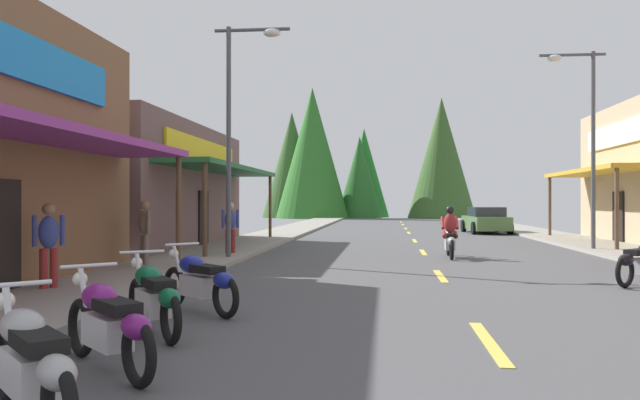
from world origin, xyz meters
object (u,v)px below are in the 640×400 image
at_px(motorcycle_parked_left_2, 153,296).
at_px(pedestrian_waiting, 49,241).
at_px(streetlamp_left, 240,110).
at_px(streetlamp_right, 583,123).
at_px(motorcycle_parked_left_1, 108,323).
at_px(pedestrian_by_shop, 144,229).
at_px(pedestrian_browsing, 230,225).
at_px(motorcycle_parked_left_0, 30,362).
at_px(rider_cruising_lead, 450,236).
at_px(parked_car_curbside, 486,220).
at_px(motorcycle_parked_left_3, 200,281).

distance_m(motorcycle_parked_left_2, pedestrian_waiting, 4.49).
relative_size(streetlamp_left, streetlamp_right, 0.99).
relative_size(motorcycle_parked_left_1, pedestrian_by_shop, 0.93).
relative_size(streetlamp_right, pedestrian_browsing, 4.02).
distance_m(motorcycle_parked_left_0, rider_cruising_lead, 15.51).
distance_m(pedestrian_by_shop, pedestrian_waiting, 4.40).
bearing_deg(streetlamp_right, parked_car_curbside, 95.83).
distance_m(motorcycle_parked_left_3, rider_cruising_lead, 10.98).
xyz_separation_m(streetlamp_left, pedestrian_by_shop, (-1.90, -2.30, -3.32)).
xyz_separation_m(motorcycle_parked_left_2, parked_car_curbside, (8.31, 26.78, 0.20)).
bearing_deg(pedestrian_browsing, parked_car_curbside, -69.65).
relative_size(motorcycle_parked_left_1, pedestrian_browsing, 0.96).
bearing_deg(pedestrian_by_shop, parked_car_curbside, 14.65).
relative_size(motorcycle_parked_left_3, pedestrian_by_shop, 0.96).
bearing_deg(motorcycle_parked_left_1, pedestrian_by_shop, -26.35).
relative_size(motorcycle_parked_left_3, pedestrian_waiting, 0.98).
bearing_deg(pedestrian_by_shop, motorcycle_parked_left_0, -117.42).
bearing_deg(motorcycle_parked_left_1, streetlamp_right, -76.22).
bearing_deg(pedestrian_browsing, motorcycle_parked_left_3, 154.46).
bearing_deg(motorcycle_parked_left_3, rider_cruising_lead, -73.32).
bearing_deg(pedestrian_by_shop, rider_cruising_lead, -18.27).
relative_size(motorcycle_parked_left_0, motorcycle_parked_left_1, 0.99).
height_order(streetlamp_left, motorcycle_parked_left_3, streetlamp_left).
height_order(streetlamp_left, streetlamp_right, streetlamp_right).
height_order(streetlamp_left, parked_car_curbside, streetlamp_left).
bearing_deg(pedestrian_by_shop, pedestrian_browsing, 25.41).
bearing_deg(motorcycle_parked_left_1, parked_car_curbside, -61.67).
relative_size(motorcycle_parked_left_1, parked_car_curbside, 0.36).
relative_size(motorcycle_parked_left_2, pedestrian_by_shop, 1.03).
relative_size(streetlamp_right, parked_car_curbside, 1.53).
height_order(motorcycle_parked_left_0, pedestrian_browsing, pedestrian_browsing).
height_order(pedestrian_browsing, pedestrian_waiting, pedestrian_browsing).
bearing_deg(motorcycle_parked_left_0, pedestrian_by_shop, -27.32).
xyz_separation_m(streetlamp_left, pedestrian_browsing, (-0.59, 1.32, -3.34)).
bearing_deg(motorcycle_parked_left_3, motorcycle_parked_left_1, 133.81).
distance_m(motorcycle_parked_left_1, motorcycle_parked_left_2, 1.78).
bearing_deg(pedestrian_waiting, motorcycle_parked_left_1, -8.54).
relative_size(rider_cruising_lead, pedestrian_waiting, 1.28).
xyz_separation_m(motorcycle_parked_left_1, motorcycle_parked_left_2, (-0.20, 1.77, 0.00)).
distance_m(motorcycle_parked_left_2, motorcycle_parked_left_3, 1.62).
bearing_deg(pedestrian_waiting, streetlamp_right, 87.98).
bearing_deg(parked_car_curbside, motorcycle_parked_left_2, 159.12).
distance_m(streetlamp_left, rider_cruising_lead, 7.29).
distance_m(rider_cruising_lead, pedestrian_waiting, 11.62).
xyz_separation_m(streetlamp_left, rider_cruising_lead, (6.07, 1.67, -3.66)).
xyz_separation_m(streetlamp_right, motorcycle_parked_left_0, (-9.30, -17.54, -3.86)).
xyz_separation_m(motorcycle_parked_left_3, rider_cruising_lead, (4.77, 9.89, 0.17)).
xyz_separation_m(motorcycle_parked_left_1, parked_car_curbside, (8.10, 28.55, 0.20)).
bearing_deg(pedestrian_browsing, rider_cruising_lead, -123.83).
height_order(motorcycle_parked_left_1, pedestrian_by_shop, pedestrian_by_shop).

